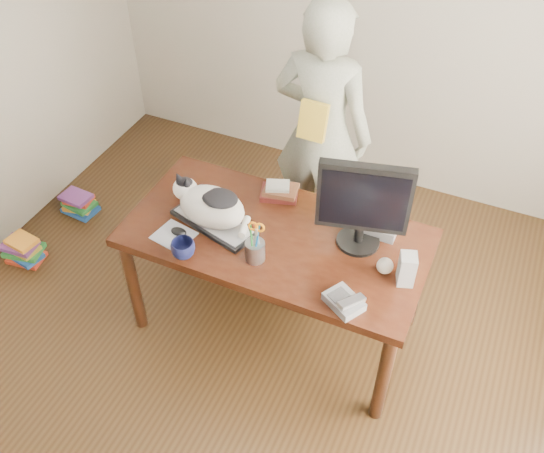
% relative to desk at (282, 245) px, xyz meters
% --- Properties ---
extents(room, '(4.50, 4.50, 4.50)m').
position_rel_desk_xyz_m(room, '(0.00, -0.68, 0.75)').
color(room, black).
rests_on(room, ground).
extents(desk, '(1.60, 0.80, 0.75)m').
position_rel_desk_xyz_m(desk, '(0.00, 0.00, 0.00)').
color(desk, black).
rests_on(desk, ground).
extents(keyboard, '(0.51, 0.30, 0.03)m').
position_rel_desk_xyz_m(keyboard, '(-0.34, -0.15, 0.16)').
color(keyboard, black).
rests_on(keyboard, desk).
extents(cat, '(0.47, 0.31, 0.27)m').
position_rel_desk_xyz_m(cat, '(-0.35, -0.14, 0.28)').
color(cat, white).
rests_on(cat, keyboard).
extents(monitor, '(0.46, 0.27, 0.52)m').
position_rel_desk_xyz_m(monitor, '(0.42, 0.02, 0.44)').
color(monitor, black).
rests_on(monitor, desk).
extents(pen_cup, '(0.11, 0.11, 0.25)m').
position_rel_desk_xyz_m(pen_cup, '(-0.02, -0.28, 0.22)').
color(pen_cup, gray).
rests_on(pen_cup, desk).
extents(mousepad, '(0.22, 0.21, 0.00)m').
position_rel_desk_xyz_m(mousepad, '(-0.49, -0.31, 0.15)').
color(mousepad, '#B2B7BF').
rests_on(mousepad, desk).
extents(mouse, '(0.10, 0.07, 0.04)m').
position_rel_desk_xyz_m(mouse, '(-0.47, -0.29, 0.17)').
color(mouse, black).
rests_on(mouse, mousepad).
extents(coffee_mug, '(0.17, 0.17, 0.10)m').
position_rel_desk_xyz_m(coffee_mug, '(-0.36, -0.41, 0.20)').
color(coffee_mug, black).
rests_on(coffee_mug, desk).
extents(phone, '(0.22, 0.20, 0.08)m').
position_rel_desk_xyz_m(phone, '(0.49, -0.39, 0.17)').
color(phone, slate).
rests_on(phone, desk).
extents(speaker, '(0.10, 0.11, 0.18)m').
position_rel_desk_xyz_m(speaker, '(0.70, -0.12, 0.24)').
color(speaker, '#A9AAAC').
rests_on(speaker, desk).
extents(baseball, '(0.08, 0.08, 0.08)m').
position_rel_desk_xyz_m(baseball, '(0.60, -0.10, 0.19)').
color(baseball, white).
rests_on(baseball, desk).
extents(book_stack, '(0.24, 0.20, 0.08)m').
position_rel_desk_xyz_m(book_stack, '(-0.11, 0.22, 0.18)').
color(book_stack, '#441312').
rests_on(book_stack, desk).
extents(calculator, '(0.17, 0.22, 0.07)m').
position_rel_desk_xyz_m(calculator, '(0.50, 0.20, 0.18)').
color(calculator, slate).
rests_on(calculator, desk).
extents(person, '(0.64, 0.43, 1.72)m').
position_rel_desk_xyz_m(person, '(-0.06, 0.74, 0.26)').
color(person, beige).
rests_on(person, ground).
extents(held_book, '(0.17, 0.10, 0.23)m').
position_rel_desk_xyz_m(held_book, '(-0.06, 0.57, 0.45)').
color(held_book, yellow).
rests_on(held_book, person).
extents(book_pile_a, '(0.27, 0.22, 0.18)m').
position_rel_desk_xyz_m(book_pile_a, '(-1.75, -0.28, -0.51)').
color(book_pile_a, red).
rests_on(book_pile_a, ground).
extents(book_pile_b, '(0.26, 0.20, 0.15)m').
position_rel_desk_xyz_m(book_pile_b, '(-1.72, 0.27, -0.53)').
color(book_pile_b, '#1C51AB').
rests_on(book_pile_b, ground).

